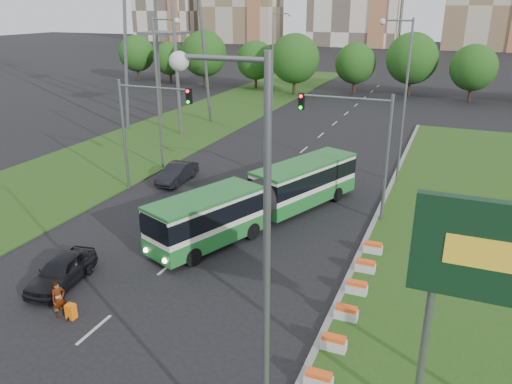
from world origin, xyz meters
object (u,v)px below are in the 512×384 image
at_px(traffic_mast_median, 362,136).
at_px(traffic_mast_left, 142,119).
at_px(articulated_bus, 260,197).
at_px(pedestrian, 59,299).
at_px(shopping_trolley, 71,311).
at_px(car_left_near, 61,271).
at_px(car_left_far, 177,173).

bearing_deg(traffic_mast_median, traffic_mast_left, -176.23).
height_order(articulated_bus, pedestrian, articulated_bus).
bearing_deg(shopping_trolley, pedestrian, -174.09).
height_order(traffic_mast_left, shopping_trolley, traffic_mast_left).
xyz_separation_m(car_left_near, shopping_trolley, (2.37, -2.10, -0.39)).
bearing_deg(traffic_mast_median, pedestrian, -121.84).
relative_size(traffic_mast_left, car_left_far, 1.83).
distance_m(traffic_mast_median, shopping_trolley, 18.88).
relative_size(traffic_mast_left, car_left_near, 1.86).
height_order(traffic_mast_left, articulated_bus, traffic_mast_left).
relative_size(traffic_mast_median, car_left_near, 1.86).
relative_size(articulated_bus, car_left_far, 3.71).
relative_size(traffic_mast_median, traffic_mast_left, 1.00).
bearing_deg(articulated_bus, traffic_mast_median, 50.10).
xyz_separation_m(traffic_mast_left, pedestrian, (5.39, -14.74, -4.49)).
bearing_deg(car_left_far, traffic_mast_left, -112.61).
relative_size(traffic_mast_left, shopping_trolley, 11.66).
relative_size(car_left_near, car_left_far, 0.98).
bearing_deg(car_left_far, articulated_bus, -28.76).
bearing_deg(articulated_bus, car_left_far, 174.56).
height_order(traffic_mast_median, traffic_mast_left, same).
relative_size(articulated_bus, car_left_near, 3.78).
bearing_deg(shopping_trolley, car_left_near, 140.58).
bearing_deg(car_left_far, traffic_mast_median, -7.77).
distance_m(traffic_mast_left, shopping_trolley, 16.63).
distance_m(traffic_mast_median, pedestrian, 19.06).
bearing_deg(car_left_near, articulated_bus, 51.58).
height_order(car_left_far, shopping_trolley, car_left_far).
relative_size(car_left_far, pedestrian, 2.55).
xyz_separation_m(traffic_mast_left, articulated_bus, (9.70, -1.91, -3.71)).
xyz_separation_m(articulated_bus, car_left_near, (-6.13, -10.69, -0.90)).
bearing_deg(car_left_far, pedestrian, -77.15).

